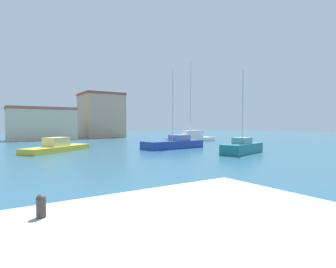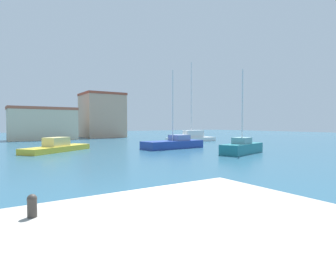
# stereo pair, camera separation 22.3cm
# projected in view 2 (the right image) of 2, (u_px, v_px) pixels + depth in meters

# --- Properties ---
(water) EXTENTS (160.00, 160.00, 0.00)m
(water) POSITION_uv_depth(u_px,v_px,m) (176.00, 148.00, 33.71)
(water) COLOR #285670
(water) RESTS_ON ground
(mooring_bollard) EXTENTS (0.19, 0.19, 0.46)m
(mooring_bollard) POSITION_uv_depth(u_px,v_px,m) (32.00, 205.00, 5.51)
(mooring_bollard) COLOR #38332D
(mooring_bollard) RESTS_ON pier_quay
(sailboat_blue_near_pier) EXTENTS (7.86, 3.27, 9.26)m
(sailboat_blue_near_pier) POSITION_uv_depth(u_px,v_px,m) (174.00, 143.00, 33.23)
(sailboat_blue_near_pier) COLOR #233D93
(sailboat_blue_near_pier) RESTS_ON water
(sailboat_white_mid_harbor) EXTENTS (8.63, 3.18, 13.23)m
(sailboat_white_mid_harbor) POSITION_uv_depth(u_px,v_px,m) (192.00, 137.00, 46.78)
(sailboat_white_mid_harbor) COLOR white
(sailboat_white_mid_harbor) RESTS_ON water
(motorboat_yellow_distant_north) EXTENTS (7.93, 6.77, 1.51)m
(motorboat_yellow_distant_north) POSITION_uv_depth(u_px,v_px,m) (57.00, 147.00, 29.33)
(motorboat_yellow_distant_north) COLOR gold
(motorboat_yellow_distant_north) RESTS_ON water
(sailboat_teal_center_channel) EXTENTS (6.08, 3.51, 8.23)m
(sailboat_teal_center_channel) POSITION_uv_depth(u_px,v_px,m) (242.00, 147.00, 27.29)
(sailboat_teal_center_channel) COLOR #1E707A
(sailboat_teal_center_channel) RESTS_ON water
(yacht_club) EXTENTS (11.60, 5.27, 5.98)m
(yacht_club) POSITION_uv_depth(u_px,v_px,m) (43.00, 124.00, 50.81)
(yacht_club) COLOR beige
(yacht_club) RESTS_ON ground
(warehouse_block) EXTENTS (8.44, 8.36, 9.64)m
(warehouse_block) POSITION_uv_depth(u_px,v_px,m) (102.00, 115.00, 61.30)
(warehouse_block) COLOR tan
(warehouse_block) RESTS_ON ground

